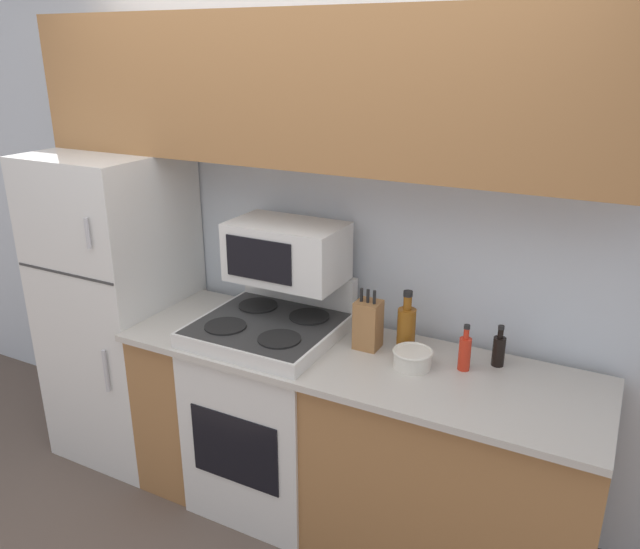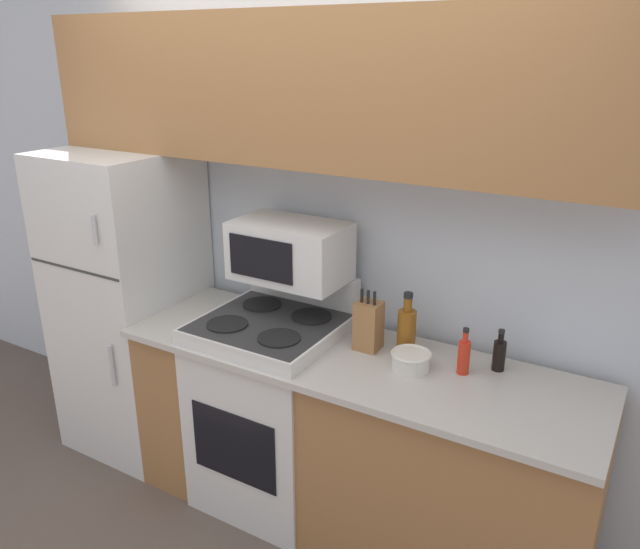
# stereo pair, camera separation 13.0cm
# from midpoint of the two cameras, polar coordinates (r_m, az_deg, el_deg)

# --- Properties ---
(ground_plane) EXTENTS (12.00, 12.00, 0.00)m
(ground_plane) POSITION_cam_midpoint_polar(r_m,az_deg,el_deg) (3.15, -6.86, -22.74)
(ground_plane) COLOR brown
(wall_back) EXTENTS (8.00, 0.05, 2.55)m
(wall_back) POSITION_cam_midpoint_polar(r_m,az_deg,el_deg) (3.02, -0.60, 3.52)
(wall_back) COLOR silver
(wall_back) RESTS_ON ground_plane
(lower_cabinets) EXTENTS (2.11, 0.65, 0.89)m
(lower_cabinets) POSITION_cam_midpoint_polar(r_m,az_deg,el_deg) (2.95, 1.65, -14.94)
(lower_cabinets) COLOR #9E6B3D
(lower_cabinets) RESTS_ON ground_plane
(refrigerator) EXTENTS (0.65, 0.67, 1.65)m
(refrigerator) POSITION_cam_midpoint_polar(r_m,az_deg,el_deg) (3.52, -18.75, -2.88)
(refrigerator) COLOR silver
(refrigerator) RESTS_ON ground_plane
(upper_cabinets) EXTENTS (2.76, 0.34, 0.63)m
(upper_cabinets) POSITION_cam_midpoint_polar(r_m,az_deg,el_deg) (2.73, -2.64, 16.53)
(upper_cabinets) COLOR #9E6B3D
(upper_cabinets) RESTS_ON refrigerator
(stove) EXTENTS (0.63, 0.63, 1.12)m
(stove) POSITION_cam_midpoint_polar(r_m,az_deg,el_deg) (3.09, -5.71, -12.15)
(stove) COLOR silver
(stove) RESTS_ON ground_plane
(microwave) EXTENTS (0.52, 0.32, 0.27)m
(microwave) POSITION_cam_midpoint_polar(r_m,az_deg,el_deg) (2.86, -4.36, 2.09)
(microwave) COLOR silver
(microwave) RESTS_ON stove
(knife_block) EXTENTS (0.11, 0.10, 0.28)m
(knife_block) POSITION_cam_midpoint_polar(r_m,az_deg,el_deg) (2.73, 3.06, -4.58)
(knife_block) COLOR #9E6B3D
(knife_block) RESTS_ON lower_cabinets
(bowl) EXTENTS (0.17, 0.17, 0.08)m
(bowl) POSITION_cam_midpoint_polar(r_m,az_deg,el_deg) (2.61, 7.05, -7.60)
(bowl) COLOR silver
(bowl) RESTS_ON lower_cabinets
(bottle_whiskey) EXTENTS (0.08, 0.08, 0.28)m
(bottle_whiskey) POSITION_cam_midpoint_polar(r_m,az_deg,el_deg) (2.71, 6.54, -4.87)
(bottle_whiskey) COLOR brown
(bottle_whiskey) RESTS_ON lower_cabinets
(bottle_hot_sauce) EXTENTS (0.05, 0.05, 0.20)m
(bottle_hot_sauce) POSITION_cam_midpoint_polar(r_m,az_deg,el_deg) (2.61, 11.71, -6.98)
(bottle_hot_sauce) COLOR red
(bottle_hot_sauce) RESTS_ON lower_cabinets
(bottle_soy_sauce) EXTENTS (0.05, 0.05, 0.18)m
(bottle_soy_sauce) POSITION_cam_midpoint_polar(r_m,az_deg,el_deg) (2.68, 14.70, -6.69)
(bottle_soy_sauce) COLOR black
(bottle_soy_sauce) RESTS_ON lower_cabinets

